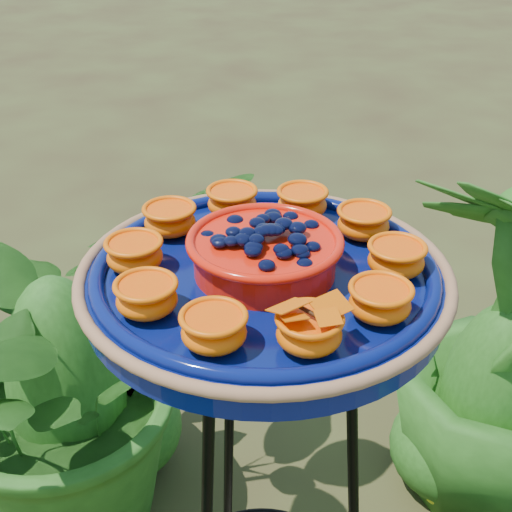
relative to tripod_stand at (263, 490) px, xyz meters
name	(u,v)px	position (x,y,z in m)	size (l,w,h in m)	color
tripod_stand	(263,490)	(0.00, 0.00, 0.00)	(0.47, 0.47, 0.99)	black
feeder_dish	(265,272)	(0.00, 0.00, 0.44)	(0.66, 0.66, 0.12)	#061150
shrub_back_left	(62,362)	(-0.47, 0.52, -0.13)	(0.85, 0.74, 0.95)	#204E14
shrub_back_right	(507,347)	(0.62, 0.55, -0.12)	(0.54, 0.54, 0.96)	#204E14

